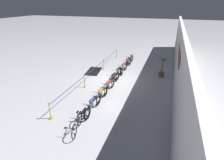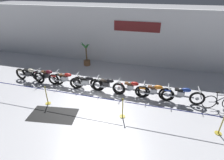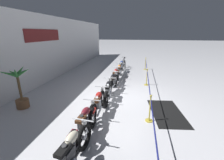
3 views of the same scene
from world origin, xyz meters
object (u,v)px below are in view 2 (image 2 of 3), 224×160
at_px(motorcycle_blue_7, 182,95).
at_px(motorcycle_cream_0, 30,75).
at_px(potted_palm_left_of_row, 86,55).
at_px(stanchion_mid_right, 123,111).
at_px(motorcycle_maroon_1, 47,76).
at_px(motorcycle_red_2, 66,79).
at_px(motorcycle_red_5, 131,88).
at_px(bicycle, 220,102).
at_px(stanchion_far_right, 220,127).
at_px(floor_banner, 53,115).
at_px(stanchion_far_left, 55,93).
at_px(motorcycle_black_4, 107,85).
at_px(stanchion_mid_left, 47,98).
at_px(motorcycle_black_3, 87,83).
at_px(motorcycle_orange_6, 155,92).

bearing_deg(motorcycle_blue_7, motorcycle_cream_0, -179.84).
bearing_deg(potted_palm_left_of_row, stanchion_mid_right, -53.08).
xyz_separation_m(motorcycle_maroon_1, motorcycle_red_2, (1.33, -0.06, -0.01)).
distance_m(motorcycle_cream_0, motorcycle_red_2, 2.56).
height_order(motorcycle_red_5, motorcycle_blue_7, motorcycle_blue_7).
bearing_deg(motorcycle_red_5, bicycle, -0.92).
bearing_deg(stanchion_far_right, floor_banner, -174.28).
distance_m(potted_palm_left_of_row, stanchion_far_left, 5.39).
height_order(motorcycle_black_4, stanchion_mid_right, stanchion_mid_right).
bearing_deg(motorcycle_red_5, stanchion_mid_right, -92.36).
height_order(motorcycle_black_4, stanchion_mid_left, stanchion_mid_left).
bearing_deg(motorcycle_black_3, stanchion_far_left, -116.81).
height_order(motorcycle_maroon_1, bicycle, bicycle).
distance_m(motorcycle_red_5, motorcycle_blue_7, 2.68).
bearing_deg(motorcycle_maroon_1, stanchion_mid_left, -57.65).
height_order(motorcycle_cream_0, stanchion_mid_right, stanchion_mid_right).
relative_size(motorcycle_black_3, stanchion_mid_right, 2.04).
bearing_deg(motorcycle_orange_6, stanchion_mid_left, -160.50).
bearing_deg(stanchion_mid_right, stanchion_far_left, 180.00).
bearing_deg(stanchion_mid_left, motorcycle_black_3, 51.61).
xyz_separation_m(motorcycle_red_5, floor_banner, (-3.36, -2.73, -0.46)).
bearing_deg(stanchion_mid_left, motorcycle_red_2, 88.50).
xyz_separation_m(motorcycle_blue_7, potted_palm_left_of_row, (-6.78, 3.42, 0.31)).
bearing_deg(motorcycle_red_2, motorcycle_blue_7, -0.22).
bearing_deg(stanchion_far_right, potted_palm_left_of_row, 146.79).
height_order(motorcycle_cream_0, motorcycle_black_3, motorcycle_cream_0).
bearing_deg(stanchion_far_right, motorcycle_black_3, 164.47).
bearing_deg(stanchion_far_left, motorcycle_cream_0, 147.84).
relative_size(motorcycle_maroon_1, potted_palm_left_of_row, 1.22).
relative_size(motorcycle_black_3, motorcycle_black_4, 0.99).
relative_size(motorcycle_maroon_1, motorcycle_black_3, 1.07).
xyz_separation_m(bicycle, stanchion_mid_left, (-8.62, -1.91, -0.05)).
bearing_deg(motorcycle_cream_0, potted_palm_left_of_row, 53.77).
height_order(motorcycle_maroon_1, stanchion_mid_right, stanchion_mid_right).
distance_m(bicycle, floor_banner, 8.30).
relative_size(motorcycle_cream_0, motorcycle_red_5, 1.08).
relative_size(motorcycle_maroon_1, motorcycle_orange_6, 1.08).
xyz_separation_m(motorcycle_black_4, stanchion_far_right, (5.48, -1.90, -0.12)).
distance_m(stanchion_mid_left, stanchion_far_right, 8.20).
bearing_deg(motorcycle_red_2, potted_palm_left_of_row, 90.61).
bearing_deg(motorcycle_blue_7, potted_palm_left_of_row, 153.25).
height_order(motorcycle_maroon_1, motorcycle_blue_7, motorcycle_blue_7).
bearing_deg(stanchion_far_left, potted_palm_left_of_row, 95.55).
distance_m(stanchion_mid_left, stanchion_mid_right, 4.04).
relative_size(stanchion_mid_right, stanchion_far_right, 1.00).
distance_m(motorcycle_red_2, motorcycle_black_4, 2.68).
bearing_deg(stanchion_mid_left, stanchion_far_left, 0.00).
bearing_deg(motorcycle_black_4, motorcycle_red_5, 3.22).
bearing_deg(motorcycle_orange_6, motorcycle_black_3, -179.32).
height_order(motorcycle_cream_0, stanchion_mid_left, stanchion_mid_left).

